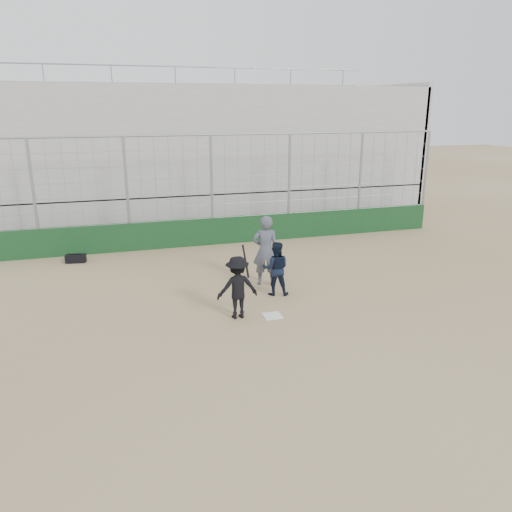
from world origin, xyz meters
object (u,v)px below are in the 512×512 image
object	(u,v)px
umpire	(265,254)
catcher_crouched	(276,277)
batter_at_plate	(237,287)
equipment_bag	(76,258)

from	to	relation	value
umpire	catcher_crouched	bearing A→B (deg)	105.25
catcher_crouched	umpire	size ratio (longest dim) A/B	0.56
batter_at_plate	equipment_bag	size ratio (longest dim) A/B	2.55
umpire	equipment_bag	world-z (taller)	umpire
batter_at_plate	catcher_crouched	xyz separation A→B (m)	(1.37, 1.15, -0.27)
batter_at_plate	equipment_bag	bearing A→B (deg)	124.46
batter_at_plate	umpire	bearing A→B (deg)	56.24
batter_at_plate	umpire	size ratio (longest dim) A/B	0.94
batter_at_plate	catcher_crouched	distance (m)	1.81
catcher_crouched	equipment_bag	xyz separation A→B (m)	(-5.39, 4.69, -0.37)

